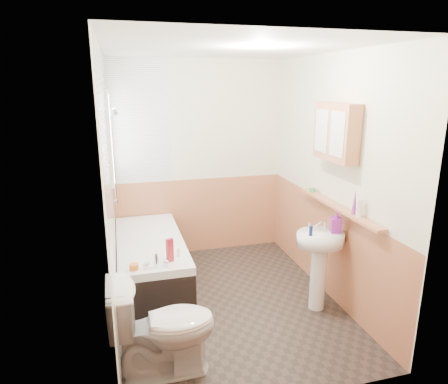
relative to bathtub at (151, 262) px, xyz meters
The scene contains 26 objects.
floor 0.96m from the bathtub, 37.03° to the right, with size 2.80×2.80×0.00m, color black.
ceiling 2.39m from the bathtub, 37.03° to the right, with size 2.80×2.80×0.00m, color white.
wall_back 1.48m from the bathtub, 49.65° to the left, with size 2.20×0.02×2.50m, color beige.
wall_front 2.30m from the bathtub, 69.58° to the right, with size 2.20×0.02×2.50m, color beige.
wall_left 1.17m from the bathtub, 124.61° to the right, with size 0.02×2.80×2.50m, color beige.
wall_right 2.15m from the bathtub, 16.66° to the right, with size 0.02×2.80×2.50m, color beige.
wainscot_right 1.91m from the bathtub, 16.85° to the right, with size 0.01×2.80×1.00m, color #C2784F.
wainscot_front 2.08m from the bathtub, 69.37° to the right, with size 2.20×0.01×1.00m, color #C2784F.
wainscot_back 1.13m from the bathtub, 48.92° to the left, with size 2.20×0.01×1.00m, color #C2784F.
tile_cladding_left 1.16m from the bathtub, 123.03° to the right, with size 0.01×2.80×2.50m, color white.
tile_return_back 1.68m from the bathtub, 89.66° to the left, with size 0.75×0.01×1.50m, color white.
window 1.45m from the bathtub, 129.81° to the left, with size 0.03×0.79×0.99m.
bathtub is the anchor object (origin of this frame).
shower_riser 1.38m from the bathtub, 164.61° to the left, with size 0.10×0.08×1.17m.
toilet 1.43m from the bathtub, 91.20° to the right, with size 0.45×0.81×0.80m, color white.
sink 1.82m from the bathtub, 29.38° to the right, with size 0.47×0.38×0.92m.
pine_shelf 2.08m from the bathtub, 24.74° to the right, with size 0.10×1.40×0.03m, color #C2784F.
medicine_cabinet 2.39m from the bathtub, 22.87° to the right, with size 0.15×0.61×0.55m.
foam_can 2.28m from the bathtub, 33.46° to the right, with size 0.05×0.05×0.17m, color silver.
green_bottle 2.26m from the bathtub, 31.70° to the right, with size 0.05×0.05×0.23m, color purple.
black_jar 1.95m from the bathtub, ahead, with size 0.07×0.07×0.04m, color #388447.
soap_bottle 2.02m from the bathtub, 28.22° to the right, with size 0.10×0.22×0.10m, color purple.
clear_bottle 1.80m from the bathtub, 33.02° to the right, with size 0.04×0.04×0.10m, color navy.
blue_gel 0.75m from the bathtub, 77.47° to the right, with size 0.06×0.04×0.23m, color maroon.
cream_jar 0.80m from the bathtub, 105.94° to the right, with size 0.08×0.08×0.05m, color orange.
orange_bottle 0.66m from the bathtub, 65.80° to the right, with size 0.03×0.03×0.08m, color silver.
Camera 1 is at (-1.01, -3.57, 2.20)m, focal length 32.00 mm.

